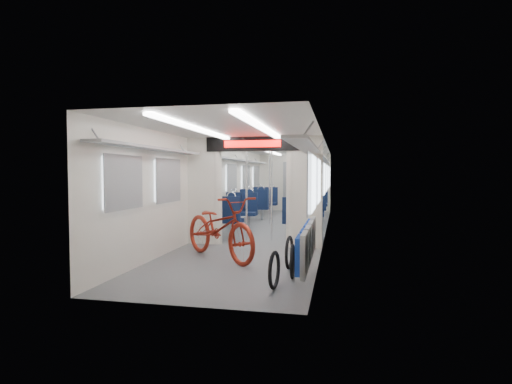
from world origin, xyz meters
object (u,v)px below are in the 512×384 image
seat_bay_far_right (314,202)px  stanchion_near_right (272,190)px  seat_bay_near_right (305,212)px  bike_hoop_a (274,272)px  stanchion_near_left (247,190)px  seat_bay_far_left (260,201)px  bike_hoop_b (292,263)px  flip_bench (307,243)px  seat_bay_near_left (233,211)px  stanchion_far_left (269,186)px  bike_hoop_c (289,254)px  stanchion_far_right (287,186)px  bicycle (219,227)px

seat_bay_far_right → stanchion_near_right: (-0.66, -4.83, 0.61)m
seat_bay_near_right → seat_bay_far_right: 3.56m
bike_hoop_a → stanchion_near_left: stanchion_near_left is taller
seat_bay_far_left → seat_bay_far_right: (1.87, 0.02, -0.01)m
bike_hoop_a → bike_hoop_b: (0.17, 0.58, -0.00)m
flip_bench → seat_bay_far_left: (-2.29, 8.28, -0.02)m
seat_bay_near_left → stanchion_near_right: size_ratio=0.91×
stanchion_far_left → bike_hoop_a: bearing=-79.7°
seat_bay_far_right → bike_hoop_c: bearing=-89.5°
bike_hoop_b → flip_bench: bearing=-47.9°
flip_bench → stanchion_near_right: 3.67m
bike_hoop_a → seat_bay_near_right: 5.08m
flip_bench → stanchion_near_left: stanchion_near_left is taller
bike_hoop_b → bike_hoop_c: size_ratio=0.94×
bike_hoop_a → stanchion_far_right: (-0.70, 6.93, 0.92)m
seat_bay_near_left → seat_bay_far_right: 4.18m
stanchion_far_right → seat_bay_far_right: bearing=67.9°
seat_bay_far_right → stanchion_far_left: bearing=-121.9°
bike_hoop_c → stanchion_near_right: size_ratio=0.23×
bicycle → seat_bay_near_left: size_ratio=1.03×
seat_bay_far_right → seat_bay_near_left: bearing=-116.6°
seat_bay_near_right → stanchion_near_left: size_ratio=0.88×
bicycle → bike_hoop_a: bicycle is taller
seat_bay_far_left → stanchion_near_left: stanchion_near_left is taller
flip_bench → stanchion_far_right: bearing=99.5°
seat_bay_near_left → stanchion_near_left: bearing=-61.6°
seat_bay_far_right → bicycle: bearing=-100.2°
flip_bench → stanchion_near_right: size_ratio=0.92×
stanchion_far_right → stanchion_far_left: bearing=-155.0°
bicycle → stanchion_near_left: 2.10m
seat_bay_near_right → seat_bay_far_left: size_ratio=0.93×
flip_bench → seat_bay_near_right: size_ratio=1.04×
stanchion_near_right → seat_bay_far_right: bearing=82.3°
seat_bay_near_left → stanchion_near_right: stanchion_near_right is taller
stanchion_far_left → stanchion_near_left: bearing=-90.2°
seat_bay_far_left → seat_bay_far_right: 1.87m
bike_hoop_a → stanchion_far_right: size_ratio=0.22×
bicycle → seat_bay_far_left: 6.97m
stanchion_far_left → bike_hoop_c: bearing=-77.0°
stanchion_far_left → seat_bay_near_left: bearing=-110.2°
seat_bay_near_right → stanchion_near_right: stanchion_near_right is taller
stanchion_far_left → stanchion_near_right: bearing=-79.3°
flip_bench → seat_bay_far_left: bearing=105.4°
seat_bay_far_left → stanchion_far_left: bearing=-70.9°
stanchion_near_right → stanchion_far_left: bearing=100.7°
seat_bay_far_right → bike_hoop_b: bearing=-88.7°
bike_hoop_c → stanchion_far_right: bearing=97.5°
bicycle → seat_bay_near_right: bicycle is taller
seat_bay_far_right → stanchion_far_left: 2.36m
flip_bench → bike_hoop_a: size_ratio=4.11×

